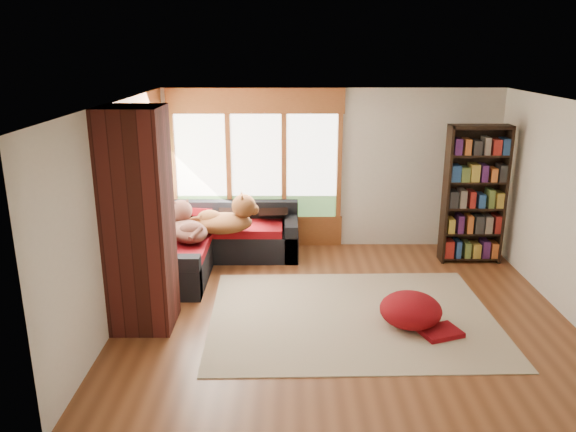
# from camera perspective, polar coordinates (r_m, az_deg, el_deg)

# --- Properties ---
(floor) EXTENTS (5.50, 5.50, 0.00)m
(floor) POSITION_cam_1_polar(r_m,az_deg,el_deg) (7.26, 5.51, -9.53)
(floor) COLOR brown
(floor) RESTS_ON ground
(ceiling) EXTENTS (5.50, 5.50, 0.00)m
(ceiling) POSITION_cam_1_polar(r_m,az_deg,el_deg) (6.54, 6.15, 11.35)
(ceiling) COLOR white
(wall_back) EXTENTS (5.50, 0.04, 2.60)m
(wall_back) POSITION_cam_1_polar(r_m,az_deg,el_deg) (9.20, 4.29, 4.77)
(wall_back) COLOR silver
(wall_back) RESTS_ON ground
(wall_front) EXTENTS (5.50, 0.04, 2.60)m
(wall_front) POSITION_cam_1_polar(r_m,az_deg,el_deg) (4.46, 8.99, -8.75)
(wall_front) COLOR silver
(wall_front) RESTS_ON ground
(wall_left) EXTENTS (0.04, 5.00, 2.60)m
(wall_left) POSITION_cam_1_polar(r_m,az_deg,el_deg) (7.06, -17.00, 0.34)
(wall_left) COLOR silver
(wall_left) RESTS_ON ground
(wall_right) EXTENTS (0.04, 5.00, 2.60)m
(wall_right) POSITION_cam_1_polar(r_m,az_deg,el_deg) (7.58, 26.98, 0.33)
(wall_right) COLOR silver
(wall_right) RESTS_ON ground
(windows_back) EXTENTS (2.82, 0.10, 1.90)m
(windows_back) POSITION_cam_1_polar(r_m,az_deg,el_deg) (9.15, -3.24, 5.04)
(windows_back) COLOR brown
(windows_back) RESTS_ON wall_back
(windows_left) EXTENTS (0.10, 2.62, 1.90)m
(windows_left) POSITION_cam_1_polar(r_m,az_deg,el_deg) (8.15, -14.47, 3.07)
(windows_left) COLOR brown
(windows_left) RESTS_ON wall_left
(roller_blind) EXTENTS (0.03, 0.72, 0.90)m
(roller_blind) POSITION_cam_1_polar(r_m,az_deg,el_deg) (8.86, -13.17, 6.87)
(roller_blind) COLOR #68814E
(roller_blind) RESTS_ON wall_left
(brick_chimney) EXTENTS (0.70, 0.70, 2.60)m
(brick_chimney) POSITION_cam_1_polar(r_m,az_deg,el_deg) (6.64, -14.95, -0.51)
(brick_chimney) COLOR #471914
(brick_chimney) RESTS_ON ground
(sectional_sofa) EXTENTS (2.20, 2.20, 0.80)m
(sectional_sofa) POSITION_cam_1_polar(r_m,az_deg,el_deg) (8.76, -8.33, -2.76)
(sectional_sofa) COLOR black
(sectional_sofa) RESTS_ON ground
(area_rug) EXTENTS (3.55, 2.75, 0.01)m
(area_rug) POSITION_cam_1_polar(r_m,az_deg,el_deg) (7.12, 6.49, -10.06)
(area_rug) COLOR beige
(area_rug) RESTS_ON ground
(bookshelf) EXTENTS (0.91, 0.30, 2.12)m
(bookshelf) POSITION_cam_1_polar(r_m,az_deg,el_deg) (8.96, 18.41, 2.04)
(bookshelf) COLOR black
(bookshelf) RESTS_ON ground
(pouf) EXTENTS (0.86, 0.86, 0.40)m
(pouf) POSITION_cam_1_polar(r_m,az_deg,el_deg) (6.94, 12.36, -9.21)
(pouf) COLOR maroon
(pouf) RESTS_ON area_rug
(dog_tan) EXTENTS (0.98, 0.66, 0.51)m
(dog_tan) POSITION_cam_1_polar(r_m,az_deg,el_deg) (8.38, -6.16, -0.06)
(dog_tan) COLOR brown
(dog_tan) RESTS_ON sectional_sofa
(dog_brindle) EXTENTS (0.83, 0.95, 0.46)m
(dog_brindle) POSITION_cam_1_polar(r_m,az_deg,el_deg) (8.19, -10.30, -0.83)
(dog_brindle) COLOR #401F18
(dog_brindle) RESTS_ON sectional_sofa
(throw_pillows) EXTENTS (1.98, 1.68, 0.45)m
(throw_pillows) POSITION_cam_1_polar(r_m,az_deg,el_deg) (8.75, -8.08, 0.46)
(throw_pillows) COLOR black
(throw_pillows) RESTS_ON sectional_sofa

